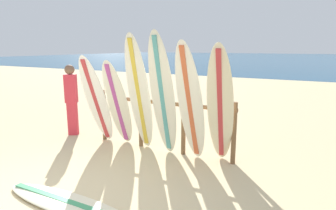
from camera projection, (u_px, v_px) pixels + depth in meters
name	position (u px, v px, depth m)	size (l,w,h in m)	color
ground_plane	(50.00, 206.00, 3.98)	(120.00, 120.00, 0.00)	#D3BC8C
ocean_water	(306.00, 58.00, 54.01)	(120.00, 80.00, 0.01)	navy
surfboard_rack	(161.00, 116.00, 6.00)	(3.18, 0.09, 1.17)	brown
surfboard_leaning_far_left	(97.00, 101.00, 6.22)	(0.65, 1.02, 2.01)	white
surfboard_leaning_left	(118.00, 104.00, 6.12)	(0.60, 0.87, 1.91)	silver
surfboard_leaning_center_left	(139.00, 94.00, 5.78)	(0.55, 0.82, 2.42)	white
surfboard_leaning_center	(163.00, 96.00, 5.49)	(0.52, 0.73, 2.46)	silver
surfboard_leaning_center_right	(190.00, 103.00, 5.23)	(0.57, 0.79, 2.28)	white
surfboard_leaning_right	(220.00, 107.00, 5.02)	(0.64, 1.11, 2.24)	beige
surfboard_lying_on_sand	(67.00, 203.00, 3.98)	(2.25, 0.52, 0.08)	beige
beachgoer_standing	(71.00, 97.00, 7.04)	(0.33, 0.29, 1.73)	#D8333F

